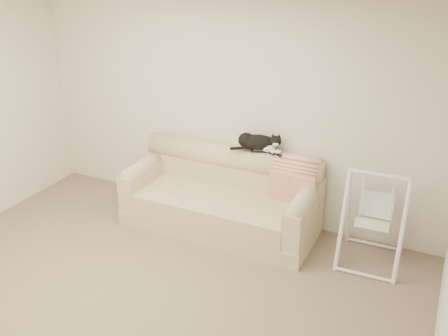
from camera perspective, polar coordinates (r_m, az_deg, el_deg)
name	(u,v)px	position (r m, az deg, el deg)	size (l,w,h in m)	color
ground_plane	(138,302)	(4.83, -9.78, -14.86)	(5.00, 5.00, 0.00)	#766650
room_shell	(125,148)	(4.06, -11.26, 2.24)	(5.04, 4.04, 2.60)	beige
sofa	(223,198)	(5.76, -0.15, -3.39)	(2.20, 0.93, 0.90)	tan
remote_a	(258,151)	(5.59, 3.95, 1.98)	(0.19, 0.10, 0.03)	black
remote_b	(276,154)	(5.52, 5.93, 1.58)	(0.18, 0.10, 0.02)	black
tuxedo_cat	(258,142)	(5.57, 3.94, 2.96)	(0.57, 0.32, 0.23)	black
throw_blanket	(297,173)	(5.53, 8.33, -0.58)	(0.51, 0.38, 0.58)	#C75141
baby_swing	(374,218)	(5.26, 16.78, -5.49)	(0.64, 0.68, 1.01)	white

